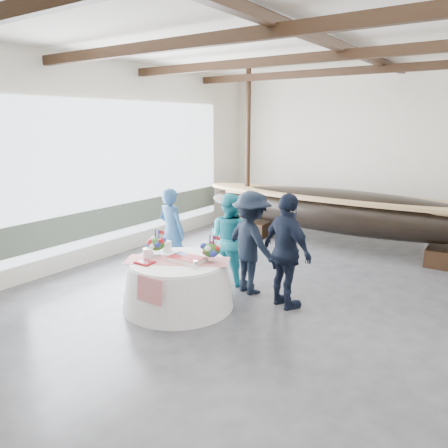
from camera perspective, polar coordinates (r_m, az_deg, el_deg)
The scene contains 13 objects.
floor at distance 7.60m, azimuth 9.22°, elevation -11.22°, with size 10.00×12.00×0.01m, color #3D3D42.
wall_back at distance 12.66m, azimuth 21.57°, elevation 8.37°, with size 10.00×0.02×4.50m, color silver.
wall_left at distance 10.14m, azimuth -16.90°, elevation 7.73°, with size 0.02×12.00×4.50m, color silver.
ceiling at distance 7.06m, azimuth 10.69°, elevation 24.25°, with size 10.00×12.00×0.01m, color white.
pavilion_structure at distance 7.65m, azimuth 12.90°, elevation 19.52°, with size 9.80×11.76×4.50m.
open_bay at distance 10.79m, azimuth -12.42°, elevation 6.03°, with size 0.03×7.00×3.20m.
longboat_display at distance 11.24m, azimuth 15.20°, elevation 1.61°, with size 7.92×1.58×1.48m.
banquet_table at distance 7.62m, azimuth -6.05°, elevation -7.72°, with size 1.91×1.91×0.82m.
tabletop_items at distance 7.55m, azimuth -5.76°, elevation -3.45°, with size 1.81×1.34×0.40m.
guest_woman_blue at distance 9.07m, azimuth -6.85°, elevation -1.00°, with size 0.66×0.43×1.82m, color navy.
guest_woman_teal at distance 8.56m, azimuth 0.74°, elevation -1.85°, with size 0.87×0.68×1.79m, color teal.
guest_man_left at distance 8.03m, azimuth 3.58°, elevation -2.45°, with size 1.23×0.71×1.91m, color black.
guest_man_right at distance 7.43m, azimuth 8.22°, elevation -3.58°, with size 1.16×0.48×1.99m, color black.
Camera 1 is at (2.90, -6.29, 3.13)m, focal length 35.00 mm.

